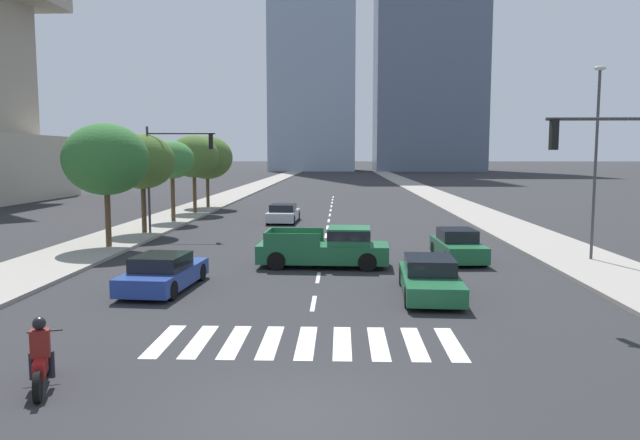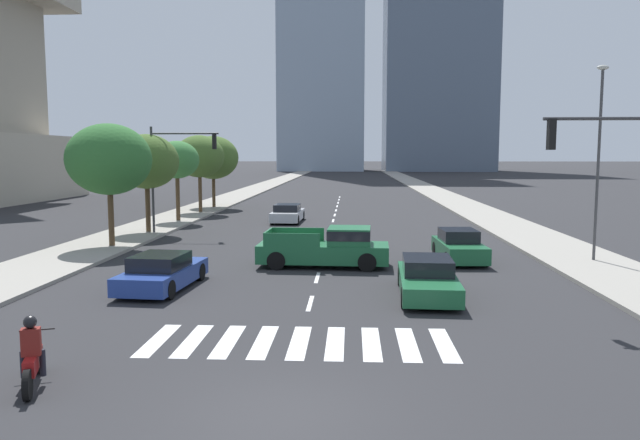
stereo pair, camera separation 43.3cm
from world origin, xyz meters
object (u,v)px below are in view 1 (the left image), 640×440
traffic_signal_far (172,161)px  street_tree_second (142,162)px  motorcycle_lead (42,360)px  street_tree_fifth (207,158)px  pickup_truck (330,248)px  street_tree_nearest (106,160)px  traffic_signal_near (625,171)px  street_lamp_east (596,150)px  sedan_blue_3 (163,273)px  street_tree_fourth (194,157)px  sedan_green_0 (430,278)px  sedan_green_2 (458,246)px  street_tree_third (172,160)px  sedan_silver_1 (283,214)px

traffic_signal_far → street_tree_second: traffic_signal_far is taller
motorcycle_lead → street_tree_fifth: size_ratio=0.33×
pickup_truck → street_tree_nearest: street_tree_nearest is taller
pickup_truck → traffic_signal_near: traffic_signal_near is taller
street_lamp_east → pickup_truck: bearing=-172.8°
sedan_blue_3 → traffic_signal_far: bearing=18.8°
street_lamp_east → street_tree_fourth: size_ratio=1.37×
traffic_signal_far → street_tree_nearest: (-1.81, -5.26, 0.12)m
street_lamp_east → traffic_signal_near: bearing=-107.1°
sedan_green_0 → street_tree_second: street_tree_second is taller
traffic_signal_far → street_tree_second: bearing=173.2°
street_lamp_east → motorcycle_lead: bearing=-138.7°
street_tree_second → traffic_signal_near: bearing=-40.0°
motorcycle_lead → sedan_blue_3: bearing=-19.1°
sedan_green_2 → street_tree_third: street_tree_third is taller
street_lamp_east → street_tree_fifth: 34.00m
sedan_silver_1 → street_lamp_east: size_ratio=0.55×
motorcycle_lead → street_tree_nearest: 19.07m
sedan_green_2 → sedan_green_0: bearing=-20.7°
sedan_silver_1 → traffic_signal_near: traffic_signal_near is taller
pickup_truck → traffic_signal_near: (8.83, -6.84, 3.39)m
sedan_blue_3 → sedan_silver_1: bearing=-1.2°
sedan_blue_3 → sedan_green_2: bearing=-56.6°
traffic_signal_far → street_tree_third: (-1.81, 6.40, -0.02)m
sedan_green_0 → street_tree_fourth: street_tree_fourth is taller
traffic_signal_near → sedan_silver_1: bearing=-62.2°
motorcycle_lead → sedan_blue_3: size_ratio=0.44×
sedan_green_2 → traffic_signal_far: size_ratio=0.70×
sedan_green_2 → traffic_signal_far: (-14.91, 7.93, 3.68)m
street_tree_fourth → traffic_signal_near: bearing=-55.6°
sedan_green_0 → street_lamp_east: 11.12m
pickup_truck → sedan_silver_1: bearing=104.3°
motorcycle_lead → street_tree_nearest: size_ratio=0.34×
street_tree_second → traffic_signal_far: bearing=-6.8°
motorcycle_lead → sedan_green_2: (11.19, 15.16, 0.05)m
sedan_green_0 → street_lamp_east: bearing=131.9°
sedan_green_0 → street_tree_nearest: bearing=-120.4°
sedan_blue_3 → street_tree_third: street_tree_third is taller
sedan_silver_1 → sedan_green_2: size_ratio=1.06×
street_lamp_east → street_tree_second: size_ratio=1.44×
street_tree_fourth → sedan_blue_3: bearing=-78.7°
motorcycle_lead → sedan_silver_1: (2.01, 30.03, 0.00)m
street_tree_nearest → street_tree_fifth: (-0.00, 22.57, -0.03)m
pickup_truck → street_tree_nearest: bearing=160.6°
sedan_silver_1 → street_tree_second: (-7.55, -6.72, 3.67)m
street_tree_second → street_tree_fourth: (-0.00, 12.38, 0.26)m
traffic_signal_near → street_tree_fifth: bearing=-59.5°
traffic_signal_near → street_tree_third: bearing=-49.0°
sedan_green_0 → sedan_green_2: sedan_green_2 is taller
street_tree_third → street_tree_fourth: street_tree_fourth is taller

